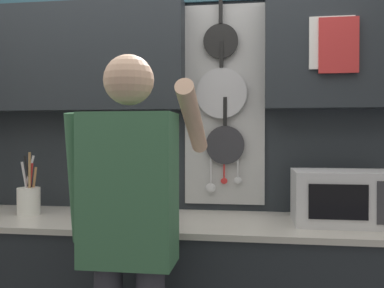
% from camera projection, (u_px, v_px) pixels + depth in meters
% --- Properties ---
extents(back_wall_unit, '(3.11, 0.23, 2.32)m').
position_uv_depth(back_wall_unit, '(178.00, 119.00, 2.58)').
color(back_wall_unit, '#23282D').
rests_on(back_wall_unit, ground_plane).
extents(microwave, '(0.50, 0.35, 0.27)m').
position_uv_depth(microwave, '(343.00, 197.00, 2.18)').
color(microwave, silver).
rests_on(microwave, base_cabinet_counter).
extents(knife_block, '(0.12, 0.15, 0.28)m').
position_uv_depth(knife_block, '(104.00, 198.00, 2.37)').
color(knife_block, brown).
rests_on(knife_block, base_cabinet_counter).
extents(utensil_crock, '(0.13, 0.13, 0.36)m').
position_uv_depth(utensil_crock, '(29.00, 199.00, 2.44)').
color(utensil_crock, white).
rests_on(utensil_crock, base_cabinet_counter).
extents(person, '(0.54, 0.62, 1.70)m').
position_uv_depth(person, '(130.00, 220.00, 1.77)').
color(person, '#383842').
rests_on(person, ground_plane).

